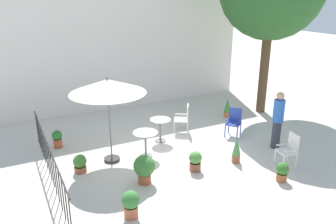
{
  "coord_description": "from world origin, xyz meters",
  "views": [
    {
      "loc": [
        -4.29,
        -7.98,
        4.45
      ],
      "look_at": [
        0.0,
        0.49,
        1.09
      ],
      "focal_mm": 36.13,
      "sensor_mm": 36.0,
      "label": 1
    }
  ],
  "objects_px": {
    "potted_plant_5": "(195,161)",
    "potted_plant_7": "(80,163)",
    "patio_chair_1": "(289,148)",
    "patio_chair_2": "(184,117)",
    "potted_plant_3": "(131,203)",
    "standing_person": "(278,120)",
    "potted_plant_1": "(282,171)",
    "cafe_table_1": "(145,140)",
    "potted_plant_2": "(236,149)",
    "patio_chair_0": "(234,120)",
    "potted_plant_4": "(57,138)",
    "cafe_table_0": "(160,126)",
    "potted_plant_0": "(227,108)",
    "patio_umbrella_0": "(108,87)",
    "potted_plant_6": "(144,168)"
  },
  "relations": [
    {
      "from": "patio_chair_0",
      "to": "patio_chair_1",
      "type": "relative_size",
      "value": 0.95
    },
    {
      "from": "cafe_table_1",
      "to": "potted_plant_7",
      "type": "bearing_deg",
      "value": -178.43
    },
    {
      "from": "standing_person",
      "to": "potted_plant_4",
      "type": "bearing_deg",
      "value": 153.06
    },
    {
      "from": "potted_plant_7",
      "to": "standing_person",
      "type": "bearing_deg",
      "value": -11.95
    },
    {
      "from": "patio_chair_1",
      "to": "potted_plant_7",
      "type": "height_order",
      "value": "patio_chair_1"
    },
    {
      "from": "patio_chair_1",
      "to": "potted_plant_1",
      "type": "distance_m",
      "value": 0.89
    },
    {
      "from": "potted_plant_3",
      "to": "cafe_table_0",
      "type": "bearing_deg",
      "value": 55.21
    },
    {
      "from": "potted_plant_4",
      "to": "potted_plant_6",
      "type": "height_order",
      "value": "potted_plant_6"
    },
    {
      "from": "patio_umbrella_0",
      "to": "potted_plant_0",
      "type": "xyz_separation_m",
      "value": [
        4.98,
        1.41,
        -1.75
      ]
    },
    {
      "from": "potted_plant_2",
      "to": "potted_plant_7",
      "type": "bearing_deg",
      "value": 160.57
    },
    {
      "from": "patio_chair_0",
      "to": "potted_plant_6",
      "type": "distance_m",
      "value": 4.05
    },
    {
      "from": "potted_plant_5",
      "to": "potted_plant_7",
      "type": "xyz_separation_m",
      "value": [
        -2.73,
        1.29,
        -0.04
      ]
    },
    {
      "from": "patio_chair_1",
      "to": "patio_chair_2",
      "type": "height_order",
      "value": "patio_chair_2"
    },
    {
      "from": "standing_person",
      "to": "patio_chair_1",
      "type": "bearing_deg",
      "value": -117.65
    },
    {
      "from": "potted_plant_3",
      "to": "patio_umbrella_0",
      "type": "bearing_deg",
      "value": 80.62
    },
    {
      "from": "potted_plant_6",
      "to": "patio_chair_2",
      "type": "bearing_deg",
      "value": 44.12
    },
    {
      "from": "potted_plant_0",
      "to": "potted_plant_7",
      "type": "distance_m",
      "value": 6.15
    },
    {
      "from": "patio_umbrella_0",
      "to": "potted_plant_2",
      "type": "distance_m",
      "value": 3.87
    },
    {
      "from": "cafe_table_1",
      "to": "patio_chair_0",
      "type": "height_order",
      "value": "patio_chair_0"
    },
    {
      "from": "potted_plant_0",
      "to": "potted_plant_6",
      "type": "xyz_separation_m",
      "value": [
        -4.63,
        -2.92,
        0.04
      ]
    },
    {
      "from": "patio_umbrella_0",
      "to": "patio_chair_1",
      "type": "relative_size",
      "value": 2.51
    },
    {
      "from": "potted_plant_0",
      "to": "standing_person",
      "type": "height_order",
      "value": "standing_person"
    },
    {
      "from": "patio_chair_1",
      "to": "potted_plant_7",
      "type": "distance_m",
      "value": 5.55
    },
    {
      "from": "potted_plant_1",
      "to": "potted_plant_7",
      "type": "height_order",
      "value": "potted_plant_1"
    },
    {
      "from": "patio_chair_2",
      "to": "potted_plant_5",
      "type": "xyz_separation_m",
      "value": [
        -1.01,
        -2.4,
        -0.25
      ]
    },
    {
      "from": "patio_chair_0",
      "to": "potted_plant_6",
      "type": "relative_size",
      "value": 1.24
    },
    {
      "from": "patio_chair_0",
      "to": "potted_plant_4",
      "type": "distance_m",
      "value": 5.59
    },
    {
      "from": "cafe_table_0",
      "to": "standing_person",
      "type": "height_order",
      "value": "standing_person"
    },
    {
      "from": "cafe_table_0",
      "to": "patio_chair_0",
      "type": "bearing_deg",
      "value": -15.6
    },
    {
      "from": "cafe_table_1",
      "to": "patio_chair_1",
      "type": "xyz_separation_m",
      "value": [
        3.18,
        -2.29,
        0.03
      ]
    },
    {
      "from": "potted_plant_1",
      "to": "potted_plant_3",
      "type": "bearing_deg",
      "value": 174.93
    },
    {
      "from": "potted_plant_4",
      "to": "cafe_table_0",
      "type": "bearing_deg",
      "value": -18.25
    },
    {
      "from": "standing_person",
      "to": "potted_plant_0",
      "type": "bearing_deg",
      "value": 83.96
    },
    {
      "from": "patio_umbrella_0",
      "to": "potted_plant_0",
      "type": "relative_size",
      "value": 3.13
    },
    {
      "from": "potted_plant_4",
      "to": "potted_plant_7",
      "type": "distance_m",
      "value": 1.82
    },
    {
      "from": "cafe_table_1",
      "to": "patio_chair_2",
      "type": "distance_m",
      "value": 2.13
    },
    {
      "from": "potted_plant_2",
      "to": "patio_chair_2",
      "type": "bearing_deg",
      "value": 95.44
    },
    {
      "from": "potted_plant_1",
      "to": "patio_chair_0",
      "type": "bearing_deg",
      "value": 76.31
    },
    {
      "from": "potted_plant_3",
      "to": "standing_person",
      "type": "xyz_separation_m",
      "value": [
        5.11,
        1.19,
        0.57
      ]
    },
    {
      "from": "cafe_table_1",
      "to": "potted_plant_2",
      "type": "distance_m",
      "value": 2.55
    },
    {
      "from": "patio_chair_2",
      "to": "potted_plant_1",
      "type": "bearing_deg",
      "value": -80.53
    },
    {
      "from": "cafe_table_1",
      "to": "potted_plant_7",
      "type": "xyz_separation_m",
      "value": [
        -1.89,
        -0.05,
        -0.27
      ]
    },
    {
      "from": "cafe_table_0",
      "to": "potted_plant_5",
      "type": "bearing_deg",
      "value": -89.87
    },
    {
      "from": "potted_plant_1",
      "to": "patio_chair_2",
      "type": "bearing_deg",
      "value": 99.47
    },
    {
      "from": "potted_plant_4",
      "to": "cafe_table_1",
      "type": "bearing_deg",
      "value": -39.11
    },
    {
      "from": "cafe_table_0",
      "to": "potted_plant_5",
      "type": "relative_size",
      "value": 1.34
    },
    {
      "from": "patio_chair_2",
      "to": "patio_chair_0",
      "type": "bearing_deg",
      "value": -35.5
    },
    {
      "from": "patio_chair_0",
      "to": "cafe_table_1",
      "type": "bearing_deg",
      "value": -178.11
    },
    {
      "from": "potted_plant_6",
      "to": "patio_chair_1",
      "type": "bearing_deg",
      "value": -14.56
    },
    {
      "from": "patio_chair_0",
      "to": "potted_plant_6",
      "type": "bearing_deg",
      "value": -159.5
    }
  ]
}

